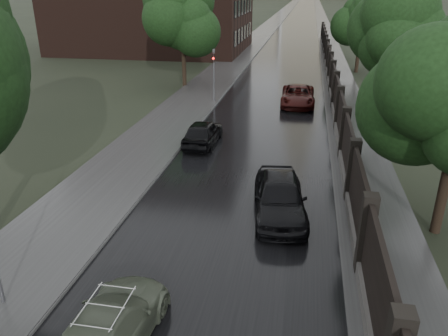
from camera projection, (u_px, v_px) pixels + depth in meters
road at (305, 6)px, 182.07m from camera, size 8.00×420.00×0.02m
sidewalk_left at (291, 6)px, 183.06m from camera, size 4.00×420.00×0.16m
verge_right at (318, 6)px, 181.12m from camera, size 3.00×420.00×0.08m
fence_right at (331, 76)px, 37.81m from camera, size 0.45×75.72×2.70m
tree_left_far at (183, 25)px, 36.48m from camera, size 4.25×4.25×7.39m
tree_right_b at (392, 44)px, 26.71m from camera, size 4.08×4.08×7.01m
tree_right_c at (362, 22)px, 43.02m from camera, size 4.08×4.08×7.01m
traffic_light at (214, 71)px, 32.42m from camera, size 0.16×0.32×4.00m
volga_sedan at (108, 329)px, 10.53m from camera, size 2.09×4.66×1.32m
hatchback_left at (203, 133)px, 24.38m from camera, size 1.73×4.14×1.40m
car_right_near at (280, 197)px, 16.76m from camera, size 2.54×5.00×1.63m
car_right_far at (298, 96)px, 32.35m from camera, size 2.49×5.24×1.45m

